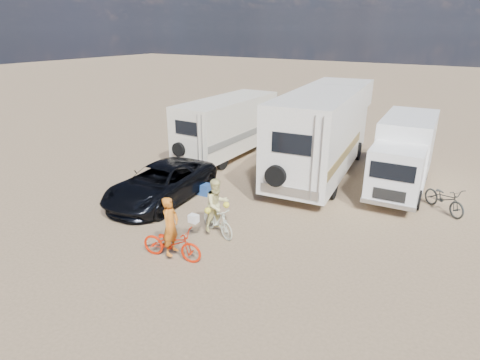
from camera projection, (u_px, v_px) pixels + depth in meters
The scene contains 12 objects.
ground at pixel (230, 236), 12.51m from camera, with size 140.00×140.00×0.00m, color #927757.
rv_main at pixel (323, 133), 17.30m from camera, with size 2.55×8.93×3.70m, color white, non-canonical shape.
rv_left at pixel (227, 128), 19.86m from camera, with size 2.15×6.41×2.90m, color white, non-canonical shape.
box_truck at pixel (403, 156), 15.64m from camera, with size 1.93×5.86×2.84m, color white, non-canonical shape.
dark_suv at pixel (161, 183), 14.89m from camera, with size 2.28×4.95×1.38m, color black.
bike_man at pixel (172, 243), 11.13m from camera, with size 0.64×1.83×0.96m, color red.
bike_woman at pixel (217, 220), 12.45m from camera, with size 0.46×1.61×0.97m, color beige.
rider_man at pixel (171, 232), 10.99m from camera, with size 0.62×0.41×1.70m, color #C1651A.
rider_woman at pixel (217, 210), 12.32m from camera, with size 0.82×0.64×1.69m, color #D8CF82.
bike_parked at pixel (445, 199), 14.03m from camera, with size 0.64×1.85×0.97m, color #262826.
cooler at pixel (204, 189), 15.55m from camera, with size 0.56×0.41×0.45m, color navy.
crate at pixel (310, 190), 15.54m from camera, with size 0.47×0.47×0.38m, color olive.
Camera 1 is at (6.10, -9.21, 6.14)m, focal length 29.63 mm.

